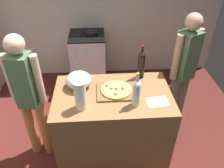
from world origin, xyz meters
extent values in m
cube|color=#511E19|center=(0.00, 1.24, -0.01)|extent=(4.11, 3.08, 0.02)
cube|color=#BCB7AD|center=(0.00, 2.53, 1.30)|extent=(4.11, 0.10, 2.60)
cube|color=olive|center=(0.09, 0.58, 0.47)|extent=(1.20, 0.74, 0.94)
cube|color=brown|center=(0.13, 0.61, 0.95)|extent=(0.40, 0.32, 0.02)
cylinder|color=tan|center=(0.13, 0.61, 0.97)|extent=(0.31, 0.31, 0.02)
cylinder|color=#EAC660|center=(0.13, 0.61, 0.98)|extent=(0.28, 0.28, 0.00)
cylinder|color=maroon|center=(0.03, 0.65, 0.98)|extent=(0.03, 0.03, 0.01)
cylinder|color=maroon|center=(0.19, 0.58, 0.98)|extent=(0.02, 0.02, 0.01)
cylinder|color=maroon|center=(0.08, 0.61, 0.98)|extent=(0.03, 0.03, 0.01)
cylinder|color=maroon|center=(0.11, 0.51, 0.98)|extent=(0.03, 0.03, 0.01)
cylinder|color=maroon|center=(0.12, 0.60, 0.98)|extent=(0.03, 0.03, 0.01)
cylinder|color=maroon|center=(0.19, 0.61, 0.98)|extent=(0.02, 0.02, 0.01)
cylinder|color=#B2B2B7|center=(-0.26, 0.73, 0.94)|extent=(0.11, 0.11, 0.01)
ellipsoid|color=silver|center=(-0.26, 0.73, 1.02)|extent=(0.27, 0.27, 0.16)
cylinder|color=white|center=(-0.22, 0.39, 1.09)|extent=(0.11, 0.11, 0.29)
cylinder|color=#997551|center=(-0.22, 0.39, 1.09)|extent=(0.03, 0.03, 0.30)
cylinder|color=silver|center=(0.29, 0.40, 1.06)|extent=(0.08, 0.08, 0.23)
sphere|color=silver|center=(0.29, 0.40, 1.17)|extent=(0.08, 0.08, 0.08)
cylinder|color=silver|center=(0.29, 0.40, 1.24)|extent=(0.03, 0.03, 0.09)
cylinder|color=gold|center=(0.29, 0.40, 1.29)|extent=(0.03, 0.03, 0.01)
cylinder|color=black|center=(0.42, 0.86, 1.07)|extent=(0.08, 0.08, 0.27)
sphere|color=black|center=(0.42, 0.86, 1.21)|extent=(0.08, 0.08, 0.08)
cylinder|color=black|center=(0.42, 0.86, 1.28)|extent=(0.02, 0.02, 0.08)
cylinder|color=maroon|center=(0.42, 0.86, 1.32)|extent=(0.03, 0.03, 0.01)
cube|color=white|center=(0.51, 0.42, 0.94)|extent=(0.22, 0.17, 0.00)
cube|color=#B7B7BC|center=(-0.22, 2.13, 0.45)|extent=(0.56, 0.56, 0.90)
cube|color=black|center=(-0.22, 2.13, 0.91)|extent=(0.56, 0.56, 0.02)
cylinder|color=silver|center=(-0.43, 1.84, 0.70)|extent=(0.04, 0.02, 0.04)
cylinder|color=silver|center=(-0.29, 1.84, 0.70)|extent=(0.04, 0.02, 0.04)
cylinder|color=silver|center=(-0.15, 1.84, 0.70)|extent=(0.04, 0.02, 0.04)
cylinder|color=silver|center=(-0.01, 1.84, 0.70)|extent=(0.04, 0.02, 0.04)
cylinder|color=black|center=(-0.14, 2.17, 0.94)|extent=(0.21, 0.21, 0.04)
cylinder|color=#D88C4C|center=(-0.87, 0.69, 0.39)|extent=(0.11, 0.11, 0.78)
cylinder|color=#D88C4C|center=(-0.71, 0.67, 0.39)|extent=(0.11, 0.11, 0.78)
cube|color=#4C724C|center=(-0.79, 0.68, 1.07)|extent=(0.22, 0.22, 0.58)
cylinder|color=beige|center=(-0.93, 0.70, 1.08)|extent=(0.08, 0.08, 0.55)
cylinder|color=beige|center=(-0.64, 0.66, 1.08)|extent=(0.08, 0.08, 0.55)
sphere|color=beige|center=(-0.79, 0.68, 1.47)|extent=(0.19, 0.19, 0.19)
cylinder|color=slate|center=(1.06, 1.08, 0.40)|extent=(0.11, 0.11, 0.79)
cylinder|color=slate|center=(0.90, 1.00, 0.40)|extent=(0.11, 0.11, 0.79)
cube|color=#4C724C|center=(0.98, 1.04, 1.09)|extent=(0.29, 0.28, 0.60)
cylinder|color=tan|center=(1.12, 1.11, 1.11)|extent=(0.08, 0.08, 0.57)
cylinder|color=tan|center=(0.84, 0.97, 1.11)|extent=(0.08, 0.08, 0.57)
sphere|color=tan|center=(0.98, 1.04, 1.50)|extent=(0.19, 0.19, 0.19)
camera|label=1|loc=(-0.04, -1.19, 2.35)|focal=35.72mm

